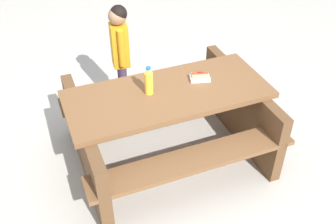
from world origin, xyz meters
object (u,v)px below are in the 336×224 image
Objects in this scene: picnic_table at (168,119)px; hotdog_tray at (200,77)px; soda_bottle at (149,81)px; child_in_coat at (120,46)px.

hotdog_tray reaches higher than picnic_table.
soda_bottle reaches higher than picnic_table.
hotdog_tray is 1.00m from child_in_coat.
hotdog_tray is 0.16× the size of child_in_coat.
child_in_coat is at bearing 105.94° from picnic_table.
picnic_table is 7.37× the size of soda_bottle.
picnic_table is at bearing -162.36° from hotdog_tray.
soda_bottle is (-0.16, 0.03, 0.43)m from picnic_table.
hotdog_tray is at bearing -53.48° from child_in_coat.
soda_bottle reaches higher than hotdog_tray.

